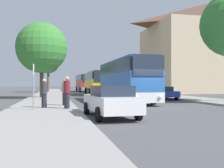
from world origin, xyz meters
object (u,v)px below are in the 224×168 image
parked_car_right_near (162,92)px  tree_left_near (42,48)px  bus_front (126,80)px  pedestrian_walking_back (44,93)px  parked_car_left_curb (110,101)px  bus_rear (84,83)px  tree_left_far (48,62)px  pedestrian_waiting_near (65,92)px  pedestrian_waiting_far (67,92)px  bus_stop_sign (34,81)px  bus_middle (97,83)px

parked_car_right_near → tree_left_near: 13.31m
bus_front → pedestrian_walking_back: 8.74m
tree_left_near → parked_car_left_curb: bearing=-77.1°
bus_rear → tree_left_near: bearing=-107.7°
bus_front → tree_left_near: tree_left_near is taller
bus_rear → tree_left_near: size_ratio=1.43×
pedestrian_walking_back → tree_left_far: tree_left_far is taller
parked_car_right_near → bus_rear: bearing=-79.1°
pedestrian_waiting_near → tree_left_near: (-1.97, 11.14, 4.35)m
bus_rear → pedestrian_waiting_near: bearing=-99.3°
bus_front → tree_left_near: 10.62m
pedestrian_waiting_near → tree_left_far: 32.45m
parked_car_left_curb → pedestrian_walking_back: pedestrian_walking_back is taller
bus_front → pedestrian_waiting_far: (-5.28, -6.60, -0.80)m
pedestrian_waiting_far → tree_left_near: bearing=-19.0°
tree_left_near → pedestrian_walking_back: bearing=-86.8°
bus_front → bus_stop_sign: size_ratio=4.28×
pedestrian_waiting_near → parked_car_left_curb: bearing=-151.7°
bus_stop_sign → bus_front: bearing=43.9°
pedestrian_waiting_far → bus_stop_sign: bearing=69.3°
bus_front → bus_rear: (-0.07, 30.62, -0.08)m
pedestrian_waiting_near → parked_car_right_near: bearing=-44.3°
parked_car_left_curb → tree_left_far: (-3.61, 37.65, 4.76)m
bus_front → bus_stop_sign: bearing=-137.1°
parked_car_left_curb → bus_stop_sign: 4.80m
parked_car_left_curb → bus_middle: bearing=79.0°
bus_front → tree_left_far: 28.96m
parked_car_right_near → pedestrian_waiting_near: 12.11m
parked_car_left_curb → tree_left_near: size_ratio=0.57×
bus_front → bus_rear: 30.62m
bus_middle → pedestrian_walking_back: (-6.54, -21.11, -0.73)m
bus_middle → tree_left_far: size_ratio=1.60×
tree_left_near → pedestrian_waiting_far: bearing=-81.6°
pedestrian_walking_back → parked_car_right_near: bearing=67.6°
parked_car_right_near → pedestrian_walking_back: (-11.08, -8.57, 0.32)m
bus_middle → parked_car_right_near: (4.53, -12.54, -1.04)m
bus_stop_sign → tree_left_far: bearing=90.0°
pedestrian_waiting_far → tree_left_near: 14.31m
parked_car_left_curb → bus_stop_sign: size_ratio=1.81×
bus_rear → pedestrian_waiting_far: bearing=-98.7°
bus_rear → pedestrian_walking_back: 36.92m
pedestrian_waiting_far → pedestrian_walking_back: pedestrian_waiting_far is taller
bus_middle → parked_car_right_near: bearing=-68.4°
bus_front → pedestrian_walking_back: bearing=-139.9°
parked_car_right_near → bus_stop_sign: size_ratio=1.81×
parked_car_right_near → bus_stop_sign: 15.12m
bus_front → pedestrian_waiting_near: (-5.30, -4.24, -0.87)m
pedestrian_walking_back → bus_middle: bearing=102.7°
bus_front → bus_middle: 15.39m
pedestrian_walking_back → tree_left_far: (-0.49, 33.57, 4.52)m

